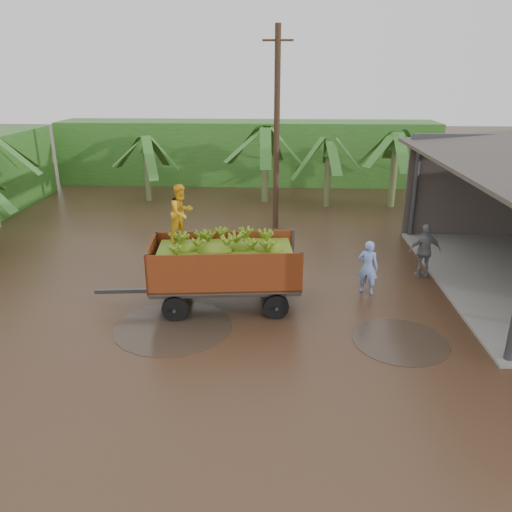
{
  "coord_description": "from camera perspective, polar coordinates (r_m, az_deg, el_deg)",
  "views": [
    {
      "loc": [
        -0.08,
        -13.97,
        6.35
      ],
      "look_at": [
        -0.71,
        -0.52,
        1.34
      ],
      "focal_mm": 35.0,
      "sensor_mm": 36.0,
      "label": 1
    }
  ],
  "objects": [
    {
      "name": "ground",
      "position": [
        15.34,
        2.73,
        -4.06
      ],
      "size": [
        100.0,
        100.0,
        0.0
      ],
      "primitive_type": "plane",
      "color": "black",
      "rests_on": "ground"
    },
    {
      "name": "hedge_north",
      "position": [
        30.37,
        -1.01,
        11.78
      ],
      "size": [
        22.0,
        3.0,
        3.6
      ],
      "primitive_type": "cube",
      "color": "#2D661E",
      "rests_on": "ground"
    },
    {
      "name": "banana_trailer",
      "position": [
        14.0,
        -3.68,
        -0.91
      ],
      "size": [
        5.83,
        2.39,
        3.49
      ],
      "rotation": [
        0.0,
        0.0,
        0.09
      ],
      "color": "#9B3C16",
      "rests_on": "ground"
    },
    {
      "name": "man_blue",
      "position": [
        15.31,
        12.66,
        -1.25
      ],
      "size": [
        0.71,
        0.59,
        1.66
      ],
      "primitive_type": "imported",
      "rotation": [
        0.0,
        0.0,
        2.76
      ],
      "color": "#7F97E7",
      "rests_on": "ground"
    },
    {
      "name": "man_grey",
      "position": [
        17.0,
        18.72,
        0.55
      ],
      "size": [
        1.08,
        0.54,
        1.78
      ],
      "primitive_type": "imported",
      "rotation": [
        0.0,
        0.0,
        3.24
      ],
      "color": "slate",
      "rests_on": "ground"
    },
    {
      "name": "utility_pole",
      "position": [
        20.79,
        2.38,
        14.12
      ],
      "size": [
        1.2,
        0.24,
        8.05
      ],
      "color": "#47301E",
      "rests_on": "ground"
    },
    {
      "name": "banana_plants",
      "position": [
        20.84,
        -12.76,
        7.48
      ],
      "size": [
        24.23,
        19.64,
        4.3
      ],
      "color": "#2D661E",
      "rests_on": "ground"
    }
  ]
}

